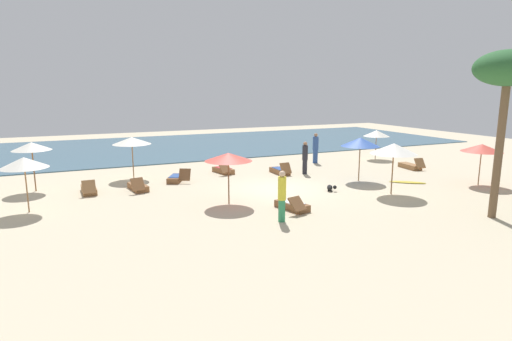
{
  "coord_description": "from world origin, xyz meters",
  "views": [
    {
      "loc": [
        -8.97,
        -17.3,
        4.75
      ],
      "look_at": [
        -1.26,
        -0.36,
        1.1
      ],
      "focal_mm": 29.39,
      "sensor_mm": 36.0,
      "label": 1
    }
  ],
  "objects_px": {
    "lounger_0": "(138,187)",
    "lounger_4": "(280,171)",
    "umbrella_2": "(360,142)",
    "lounger_6": "(411,166)",
    "lounger_3": "(223,170)",
    "umbrella_6": "(132,141)",
    "umbrella_1": "(31,146)",
    "person_2": "(316,148)",
    "lounger_2": "(293,206)",
    "person_1": "(305,157)",
    "dog": "(330,188)",
    "umbrella_4": "(24,163)",
    "palm_0": "(508,73)",
    "umbrella_0": "(228,157)",
    "surfboard": "(407,182)",
    "umbrella_3": "(394,149)",
    "lounger_1": "(177,178)",
    "person_0": "(282,196)",
    "lounger_5": "(89,189)",
    "umbrella_7": "(377,133)",
    "umbrella_5": "(482,148)"
  },
  "relations": [
    {
      "from": "umbrella_2",
      "to": "umbrella_5",
      "type": "distance_m",
      "value": 5.85
    },
    {
      "from": "person_1",
      "to": "dog",
      "type": "distance_m",
      "value": 4.16
    },
    {
      "from": "person_1",
      "to": "palm_0",
      "type": "height_order",
      "value": "palm_0"
    },
    {
      "from": "umbrella_7",
      "to": "lounger_4",
      "type": "bearing_deg",
      "value": -167.61
    },
    {
      "from": "umbrella_6",
      "to": "lounger_1",
      "type": "relative_size",
      "value": 1.29
    },
    {
      "from": "umbrella_1",
      "to": "person_2",
      "type": "xyz_separation_m",
      "value": [
        16.1,
        0.99,
        -1.14
      ]
    },
    {
      "from": "lounger_0",
      "to": "lounger_5",
      "type": "relative_size",
      "value": 1.03
    },
    {
      "from": "umbrella_0",
      "to": "umbrella_7",
      "type": "distance_m",
      "value": 14.69
    },
    {
      "from": "umbrella_3",
      "to": "lounger_1",
      "type": "height_order",
      "value": "umbrella_3"
    },
    {
      "from": "umbrella_0",
      "to": "surfboard",
      "type": "bearing_deg",
      "value": -0.62
    },
    {
      "from": "umbrella_2",
      "to": "umbrella_7",
      "type": "xyz_separation_m",
      "value": [
        5.43,
        5.14,
        -0.28
      ]
    },
    {
      "from": "umbrella_4",
      "to": "lounger_5",
      "type": "distance_m",
      "value": 3.71
    },
    {
      "from": "umbrella_1",
      "to": "lounger_3",
      "type": "distance_m",
      "value": 9.72
    },
    {
      "from": "lounger_3",
      "to": "lounger_4",
      "type": "distance_m",
      "value": 3.24
    },
    {
      "from": "umbrella_5",
      "to": "lounger_5",
      "type": "bearing_deg",
      "value": 160.62
    },
    {
      "from": "umbrella_2",
      "to": "lounger_6",
      "type": "distance_m",
      "value": 5.52
    },
    {
      "from": "lounger_4",
      "to": "dog",
      "type": "height_order",
      "value": "lounger_4"
    },
    {
      "from": "person_0",
      "to": "palm_0",
      "type": "distance_m",
      "value": 9.04
    },
    {
      "from": "umbrella_5",
      "to": "lounger_2",
      "type": "xyz_separation_m",
      "value": [
        -10.64,
        0.02,
        -1.69
      ]
    },
    {
      "from": "umbrella_1",
      "to": "person_0",
      "type": "height_order",
      "value": "umbrella_1"
    },
    {
      "from": "umbrella_0",
      "to": "lounger_3",
      "type": "height_order",
      "value": "umbrella_0"
    },
    {
      "from": "lounger_6",
      "to": "lounger_2",
      "type": "bearing_deg",
      "value": -156.61
    },
    {
      "from": "palm_0",
      "to": "dog",
      "type": "height_order",
      "value": "palm_0"
    },
    {
      "from": "umbrella_4",
      "to": "palm_0",
      "type": "bearing_deg",
      "value": -26.58
    },
    {
      "from": "umbrella_2",
      "to": "lounger_6",
      "type": "height_order",
      "value": "umbrella_2"
    },
    {
      "from": "lounger_6",
      "to": "dog",
      "type": "distance_m",
      "value": 8.06
    },
    {
      "from": "umbrella_1",
      "to": "surfboard",
      "type": "distance_m",
      "value": 18.36
    },
    {
      "from": "lounger_0",
      "to": "lounger_4",
      "type": "bearing_deg",
      "value": 4.74
    },
    {
      "from": "lounger_2",
      "to": "umbrella_3",
      "type": "bearing_deg",
      "value": 3.58
    },
    {
      "from": "umbrella_6",
      "to": "dog",
      "type": "height_order",
      "value": "umbrella_6"
    },
    {
      "from": "lounger_2",
      "to": "palm_0",
      "type": "height_order",
      "value": "palm_0"
    },
    {
      "from": "umbrella_1",
      "to": "umbrella_2",
      "type": "distance_m",
      "value": 15.92
    },
    {
      "from": "umbrella_4",
      "to": "lounger_3",
      "type": "relative_size",
      "value": 1.23
    },
    {
      "from": "lounger_3",
      "to": "dog",
      "type": "xyz_separation_m",
      "value": [
        3.13,
        -6.08,
        -0.02
      ]
    },
    {
      "from": "umbrella_2",
      "to": "person_1",
      "type": "distance_m",
      "value": 3.37
    },
    {
      "from": "lounger_1",
      "to": "umbrella_0",
      "type": "bearing_deg",
      "value": -79.47
    },
    {
      "from": "person_1",
      "to": "umbrella_2",
      "type": "bearing_deg",
      "value": -59.13
    },
    {
      "from": "umbrella_6",
      "to": "lounger_0",
      "type": "relative_size",
      "value": 1.28
    },
    {
      "from": "umbrella_2",
      "to": "palm_0",
      "type": "bearing_deg",
      "value": -85.64
    },
    {
      "from": "lounger_1",
      "to": "person_2",
      "type": "xyz_separation_m",
      "value": [
        9.55,
        1.72,
        0.8
      ]
    },
    {
      "from": "umbrella_2",
      "to": "dog",
      "type": "distance_m",
      "value": 3.45
    },
    {
      "from": "person_0",
      "to": "person_1",
      "type": "bearing_deg",
      "value": 53.6
    },
    {
      "from": "umbrella_3",
      "to": "umbrella_7",
      "type": "distance_m",
      "value": 9.95
    },
    {
      "from": "lounger_4",
      "to": "lounger_0",
      "type": "bearing_deg",
      "value": -175.26
    },
    {
      "from": "umbrella_3",
      "to": "lounger_0",
      "type": "height_order",
      "value": "umbrella_3"
    },
    {
      "from": "lounger_0",
      "to": "umbrella_2",
      "type": "bearing_deg",
      "value": -13.73
    },
    {
      "from": "umbrella_3",
      "to": "umbrella_1",
      "type": "bearing_deg",
      "value": 153.42
    },
    {
      "from": "lounger_5",
      "to": "dog",
      "type": "xyz_separation_m",
      "value": [
        10.4,
        -4.27,
        -0.02
      ]
    },
    {
      "from": "umbrella_1",
      "to": "umbrella_4",
      "type": "relative_size",
      "value": 1.06
    },
    {
      "from": "umbrella_7",
      "to": "umbrella_4",
      "type": "bearing_deg",
      "value": -168.03
    }
  ]
}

